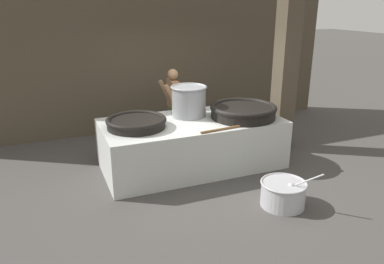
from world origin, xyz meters
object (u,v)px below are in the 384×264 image
object	(u,v)px
giant_wok_near	(136,122)
prep_bowl_vegetables	(283,193)
giant_wok_far	(243,111)
stock_pot	(189,101)
cook	(173,104)

from	to	relation	value
giant_wok_near	prep_bowl_vegetables	world-z (taller)	giant_wok_near
giant_wok_far	stock_pot	world-z (taller)	stock_pot
giant_wok_near	cook	xyz separation A→B (m)	(1.11, 1.31, -0.11)
stock_pot	prep_bowl_vegetables	bearing A→B (deg)	-72.89
giant_wok_far	stock_pot	xyz separation A→B (m)	(-0.89, 0.46, 0.17)
giant_wok_near	prep_bowl_vegetables	size ratio (longest dim) A/B	1.29
stock_pot	prep_bowl_vegetables	xyz separation A→B (m)	(0.66, -2.14, -0.97)
giant_wok_near	cook	distance (m)	1.72
giant_wok_far	prep_bowl_vegetables	distance (m)	1.87
giant_wok_far	cook	world-z (taller)	cook
giant_wok_near	giant_wok_far	bearing A→B (deg)	-4.89
prep_bowl_vegetables	giant_wok_far	bearing A→B (deg)	82.18
stock_pot	prep_bowl_vegetables	size ratio (longest dim) A/B	0.84
cook	giant_wok_near	bearing A→B (deg)	53.65
giant_wok_far	prep_bowl_vegetables	size ratio (longest dim) A/B	1.54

